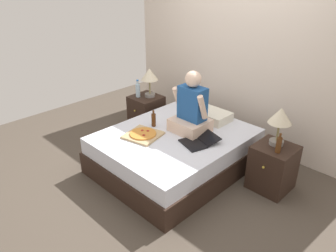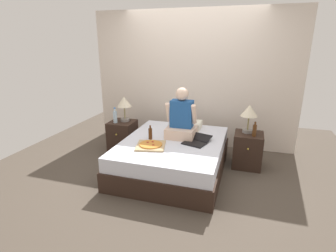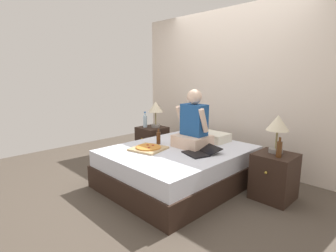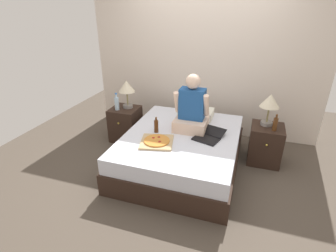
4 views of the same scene
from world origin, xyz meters
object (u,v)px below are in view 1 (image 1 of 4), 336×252
lamp_on_left_nightstand (149,76)px  nightstand_left (146,113)px  bed (175,151)px  pizza_box (143,135)px  nightstand_right (273,167)px  person_seated (191,110)px  lamp_on_right_nightstand (280,118)px  beer_bottle_on_bed (154,120)px  beer_bottle (279,145)px  water_bottle (138,90)px  laptop (198,142)px

lamp_on_left_nightstand → nightstand_left: bearing=-128.6°
lamp_on_left_nightstand → bed: bearing=-27.0°
pizza_box → bed: bearing=53.9°
bed → nightstand_left: nightstand_left is taller
bed → nightstand_right: nightstand_right is taller
person_seated → nightstand_left: bearing=166.3°
bed → lamp_on_right_nightstand: lamp_on_right_nightstand is taller
beer_bottle_on_bed → lamp_on_right_nightstand: bearing=22.3°
bed → nightstand_right: bearing=24.1°
person_seated → pizza_box: bearing=-120.6°
nightstand_left → person_seated: size_ratio=0.71×
nightstand_right → person_seated: size_ratio=0.71×
nightstand_left → lamp_on_right_nightstand: (2.18, 0.05, 0.60)m
nightstand_right → beer_bottle: (0.07, -0.10, 0.37)m
bed → person_seated: bearing=69.3°
beer_bottle → beer_bottle_on_bed: 1.59m
lamp_on_left_nightstand → lamp_on_right_nightstand: size_ratio=1.00×
lamp_on_left_nightstand → beer_bottle_on_bed: (0.71, -0.59, -0.29)m
nightstand_left → water_bottle: bearing=-131.7°
laptop → pizza_box: (-0.60, -0.34, -0.00)m
bed → nightstand_left: bearing=155.9°
water_bottle → nightstand_left: bearing=48.3°
lamp_on_right_nightstand → beer_bottle: size_ratio=1.96×
beer_bottle_on_bed → laptop: bearing=4.5°
nightstand_right → beer_bottle_on_bed: size_ratio=2.53×
nightstand_right → person_seated: (-1.03, -0.29, 0.51)m
pizza_box → beer_bottle_on_bed: bearing=111.7°
beer_bottle → laptop: beer_bottle is taller
bed → lamp_on_right_nightstand: 1.36m
beer_bottle → nightstand_right: bearing=125.0°
lamp_on_right_nightstand → beer_bottle: bearing=-56.3°
water_bottle → beer_bottle_on_bed: (0.83, -0.45, -0.08)m
bed → laptop: laptop is taller
lamp_on_left_nightstand → person_seated: (1.14, -0.34, -0.10)m
lamp_on_left_nightstand → nightstand_right: bearing=-1.3°
nightstand_right → lamp_on_right_nightstand: lamp_on_right_nightstand is taller
lamp_on_right_nightstand → pizza_box: lamp_on_right_nightstand is taller
water_bottle → beer_bottle_on_bed: bearing=-28.1°
lamp_on_right_nightstand → pizza_box: 1.62m
nightstand_right → laptop: 0.92m
lamp_on_left_nightstand → beer_bottle: 2.26m
water_bottle → laptop: (1.54, -0.39, -0.15)m
nightstand_left → beer_bottle_on_bed: beer_bottle_on_bed is taller
lamp_on_left_nightstand → pizza_box: (0.83, -0.87, -0.37)m
laptop → person_seated: bearing=145.7°
bed → lamp_on_right_nightstand: size_ratio=4.15×
nightstand_left → person_seated: 1.32m
laptop → beer_bottle_on_bed: (-0.71, -0.06, 0.07)m
beer_bottle → water_bottle: bearing=179.8°
nightstand_left → nightstand_right: bearing=0.0°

